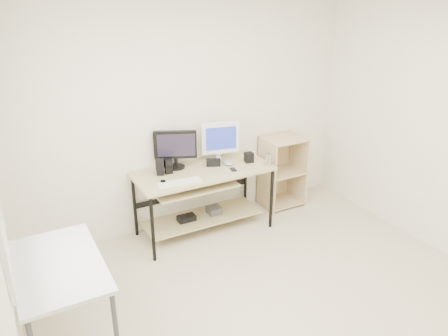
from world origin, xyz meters
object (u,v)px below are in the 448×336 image
shelf_unit (280,171)px  white_imac (220,139)px  black_monitor (175,147)px  audio_controller (169,167)px  side_table (59,273)px  desk (202,188)px

shelf_unit → white_imac: size_ratio=1.95×
black_monitor → audio_controller: (-0.13, -0.11, -0.16)m
side_table → black_monitor: (1.45, 1.26, 0.32)m
black_monitor → audio_controller: 0.24m
side_table → black_monitor: bearing=41.1°
white_imac → audio_controller: bearing=-162.1°
desk → shelf_unit: shelf_unit is taller
shelf_unit → black_monitor: 1.48m
side_table → shelf_unit: bearing=23.3°
black_monitor → white_imac: white_imac is taller
side_table → audio_controller: bearing=41.1°
desk → audio_controller: bearing=164.8°
desk → black_monitor: black_monitor is taller
white_imac → black_monitor: bearing=-173.0°
white_imac → audio_controller: 0.68m
shelf_unit → black_monitor: black_monitor is taller
desk → white_imac: white_imac is taller
audio_controller → shelf_unit: bearing=7.5°
desk → audio_controller: size_ratio=9.40×
audio_controller → side_table: bearing=-134.0°
desk → audio_controller: audio_controller is taller
shelf_unit → white_imac: white_imac is taller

